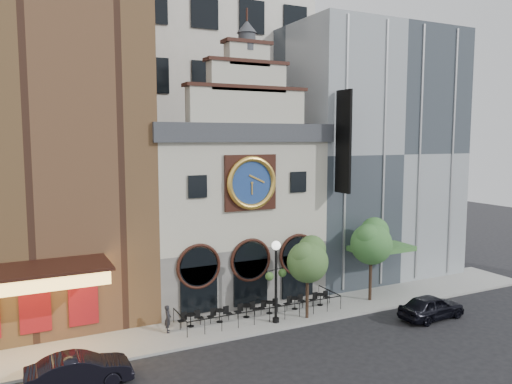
{
  "coord_description": "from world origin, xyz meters",
  "views": [
    {
      "loc": [
        -13.88,
        -24.91,
        11.45
      ],
      "look_at": [
        1.43,
        6.0,
        7.67
      ],
      "focal_mm": 35.0,
      "sensor_mm": 36.0,
      "label": 1
    }
  ],
  "objects": [
    {
      "name": "ground",
      "position": [
        0.0,
        0.0,
        0.0
      ],
      "size": [
        120.0,
        120.0,
        0.0
      ],
      "primitive_type": "plane",
      "color": "black",
      "rests_on": "ground"
    },
    {
      "name": "sidewalk",
      "position": [
        0.0,
        2.5,
        0.07
      ],
      "size": [
        44.0,
        5.0,
        0.15
      ],
      "primitive_type": "cube",
      "color": "gray",
      "rests_on": "ground"
    },
    {
      "name": "clock_building",
      "position": [
        0.0,
        7.82,
        6.69
      ],
      "size": [
        12.6,
        8.78,
        18.65
      ],
      "color": "#605E5B",
      "rests_on": "ground"
    },
    {
      "name": "theater_building",
      "position": [
        -13.0,
        9.96,
        12.6
      ],
      "size": [
        14.0,
        15.6,
        25.0
      ],
      "color": "brown",
      "rests_on": "ground"
    },
    {
      "name": "retail_building",
      "position": [
        12.99,
        9.99,
        10.14
      ],
      "size": [
        14.0,
        14.4,
        20.0
      ],
      "color": "gray",
      "rests_on": "ground"
    },
    {
      "name": "office_tower",
      "position": [
        0.0,
        20.0,
        20.0
      ],
      "size": [
        20.0,
        16.0,
        40.0
      ],
      "primitive_type": "cube",
      "color": "silver",
      "rests_on": "ground"
    },
    {
      "name": "cafe_railing",
      "position": [
        0.0,
        2.5,
        0.6
      ],
      "size": [
        10.6,
        2.6,
        0.9
      ],
      "primitive_type": null,
      "color": "black",
      "rests_on": "sidewalk"
    },
    {
      "name": "bistro_0",
      "position": [
        -4.58,
        2.7,
        0.61
      ],
      "size": [
        1.58,
        0.68,
        0.9
      ],
      "color": "black",
      "rests_on": "sidewalk"
    },
    {
      "name": "bistro_1",
      "position": [
        -2.75,
        2.6,
        0.61
      ],
      "size": [
        1.58,
        0.68,
        0.9
      ],
      "color": "black",
      "rests_on": "sidewalk"
    },
    {
      "name": "bistro_2",
      "position": [
        -0.92,
        2.63,
        0.61
      ],
      "size": [
        1.58,
        0.68,
        0.9
      ],
      "color": "black",
      "rests_on": "sidewalk"
    },
    {
      "name": "bistro_3",
      "position": [
        0.7,
        2.58,
        0.61
      ],
      "size": [
        1.58,
        0.68,
        0.9
      ],
      "color": "black",
      "rests_on": "sidewalk"
    },
    {
      "name": "bistro_4",
      "position": [
        2.59,
        2.55,
        0.61
      ],
      "size": [
        1.58,
        0.68,
        0.9
      ],
      "color": "black",
      "rests_on": "sidewalk"
    },
    {
      "name": "bistro_5",
      "position": [
        4.54,
        2.48,
        0.61
      ],
      "size": [
        1.58,
        0.68,
        0.9
      ],
      "color": "black",
      "rests_on": "sidewalk"
    },
    {
      "name": "car_right",
      "position": [
        9.65,
        -2.45,
        0.78
      ],
      "size": [
        4.65,
        2.06,
        1.55
      ],
      "primitive_type": "imported",
      "rotation": [
        0.0,
        0.0,
        1.62
      ],
      "color": "black",
      "rests_on": "ground"
    },
    {
      "name": "car_left",
      "position": [
        -11.46,
        -1.71,
        0.77
      ],
      "size": [
        4.71,
        1.67,
        1.55
      ],
      "primitive_type": "imported",
      "rotation": [
        0.0,
        0.0,
        1.56
      ],
      "color": "black",
      "rests_on": "ground"
    },
    {
      "name": "pedestrian",
      "position": [
        -6.04,
        2.48,
        0.95
      ],
      "size": [
        0.52,
        0.66,
        1.6
      ],
      "primitive_type": "imported",
      "rotation": [
        0.0,
        0.0,
        1.32
      ],
      "color": "black",
      "rests_on": "sidewalk"
    },
    {
      "name": "lamppost",
      "position": [
        0.33,
        1.04,
        3.29
      ],
      "size": [
        1.58,
        0.84,
        5.08
      ],
      "rotation": [
        0.0,
        0.0,
        0.29
      ],
      "color": "black",
      "rests_on": "sidewalk"
    },
    {
      "name": "tree_left",
      "position": [
        2.52,
        0.9,
        3.94
      ],
      "size": [
        2.69,
        2.59,
        5.17
      ],
      "color": "#382619",
      "rests_on": "sidewalk"
    },
    {
      "name": "tree_right",
      "position": [
        8.33,
        1.9,
        4.37
      ],
      "size": [
        2.99,
        2.88,
        5.75
      ],
      "color": "#382619",
      "rests_on": "sidewalk"
    }
  ]
}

